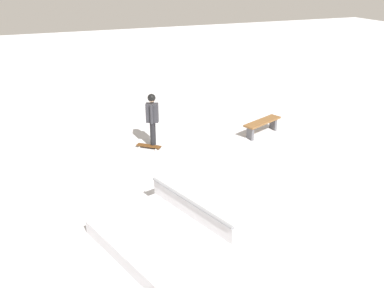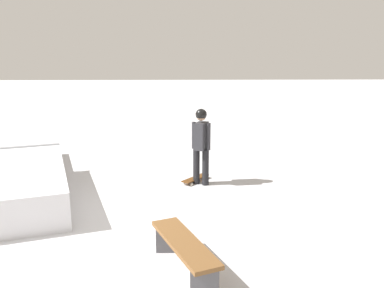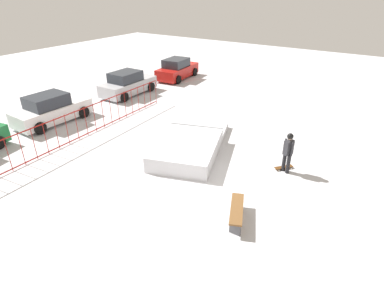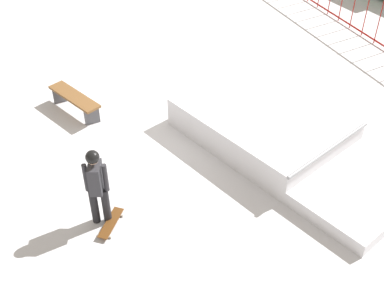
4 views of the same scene
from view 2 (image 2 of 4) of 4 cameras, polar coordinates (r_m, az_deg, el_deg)
The scene contains 4 objects.
ground_plane at distance 7.76m, azimuth -20.07°, elevation -10.94°, with size 60.00×60.00×0.00m, color silver.
skater at distance 9.25m, azimuth 1.24°, elevation 0.42°, with size 0.44×0.41×1.73m.
skateboard at distance 9.68m, azimuth 0.47°, elevation -4.71°, with size 0.74×0.67×0.09m.
park_bench at distance 5.92m, azimuth -1.06°, elevation -14.14°, with size 1.63×0.98×0.48m.
Camera 2 is at (-6.66, -2.48, 3.11)m, focal length 39.13 mm.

